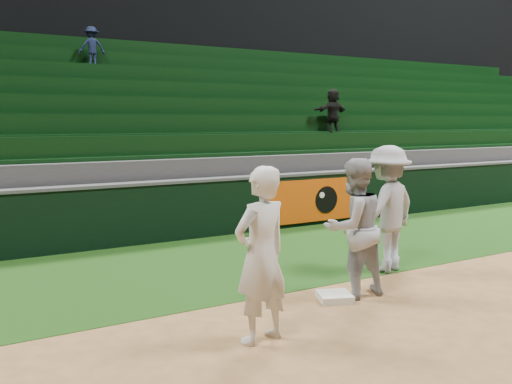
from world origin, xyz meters
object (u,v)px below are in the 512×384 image
Objects in this scene: first_base at (335,297)px; base_coach at (387,209)px; first_baseman at (261,255)px; baserunner at (354,228)px.

base_coach is (1.71, 0.81, 0.99)m from first_base.
baserunner is (1.98, 0.76, -0.01)m from first_baseman.
first_baseman reaches higher than first_base.
first_baseman is 1.01× the size of baserunner.
baserunner is 0.95× the size of base_coach.
base_coach reaches higher than first_baseman.
base_coach is (1.37, 0.77, 0.06)m from baserunner.
first_baseman is (-1.64, -0.73, 0.94)m from first_base.
first_base is 2.02m from first_baseman.
first_baseman is 3.68m from base_coach.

